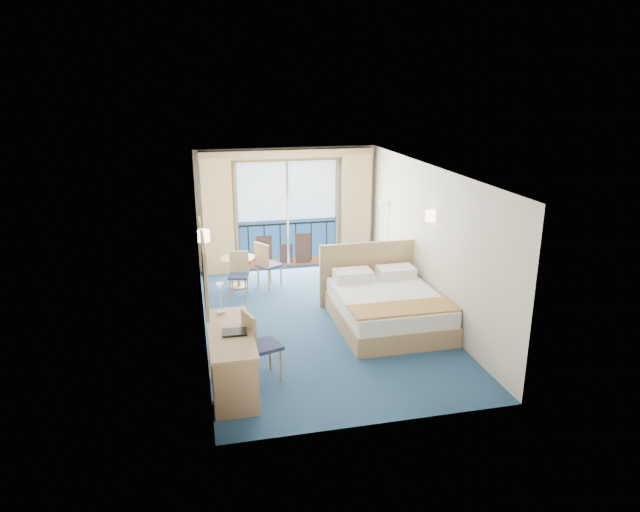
% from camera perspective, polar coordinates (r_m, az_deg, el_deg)
% --- Properties ---
extents(floor, '(6.50, 6.50, 0.00)m').
position_cam_1_polar(floor, '(10.21, -0.04, -6.51)').
color(floor, navy).
rests_on(floor, ground).
extents(room_walls, '(4.04, 6.54, 2.72)m').
position_cam_1_polar(room_walls, '(9.63, -0.04, 3.21)').
color(room_walls, beige).
rests_on(room_walls, ground).
extents(balcony_door, '(2.36, 0.03, 2.52)m').
position_cam_1_polar(balcony_door, '(12.85, -3.29, 3.85)').
color(balcony_door, navy).
rests_on(balcony_door, room_walls).
extents(curtain_left, '(0.65, 0.22, 2.55)m').
position_cam_1_polar(curtain_left, '(12.51, -10.18, 3.87)').
color(curtain_left, tan).
rests_on(curtain_left, room_walls).
extents(curtain_right, '(0.65, 0.22, 2.55)m').
position_cam_1_polar(curtain_right, '(13.02, 3.60, 4.63)').
color(curtain_right, tan).
rests_on(curtain_right, room_walls).
extents(pelmet, '(3.80, 0.25, 0.18)m').
position_cam_1_polar(pelmet, '(12.48, -3.28, 10.17)').
color(pelmet, '#A38A58').
rests_on(pelmet, room_walls).
extents(mirror, '(0.05, 1.25, 0.95)m').
position_cam_1_polar(mirror, '(8.03, -11.44, -1.73)').
color(mirror, '#A38A58').
rests_on(mirror, room_walls).
extents(wall_print, '(0.04, 0.42, 0.52)m').
position_cam_1_polar(wall_print, '(9.88, -11.86, 2.14)').
color(wall_print, '#A38A58').
rests_on(wall_print, room_walls).
extents(sconce_left, '(0.18, 0.18, 0.18)m').
position_cam_1_polar(sconce_left, '(8.80, -11.56, 1.99)').
color(sconce_left, '#FFDFB2').
rests_on(sconce_left, room_walls).
extents(sconce_right, '(0.18, 0.18, 0.18)m').
position_cam_1_polar(sconce_right, '(10.08, 11.00, 3.95)').
color(sconce_right, '#FFDFB2').
rests_on(sconce_right, room_walls).
extents(bed, '(1.91, 2.26, 1.20)m').
position_cam_1_polar(bed, '(10.04, 6.65, -4.98)').
color(bed, '#A38A58').
rests_on(bed, ground).
extents(nightstand, '(0.46, 0.43, 0.60)m').
position_cam_1_polar(nightstand, '(11.38, 7.56, -2.48)').
color(nightstand, '#A87959').
rests_on(nightstand, ground).
extents(phone, '(0.19, 0.16, 0.08)m').
position_cam_1_polar(phone, '(11.24, 7.77, -0.94)').
color(phone, white).
rests_on(phone, nightstand).
extents(armchair, '(0.87, 0.89, 0.73)m').
position_cam_1_polar(armchair, '(11.71, 5.12, -1.48)').
color(armchair, '#454854').
rests_on(armchair, ground).
extents(floor_lamp, '(0.23, 0.23, 1.64)m').
position_cam_1_polar(floor_lamp, '(12.30, 6.26, 3.65)').
color(floor_lamp, silver).
rests_on(floor_lamp, ground).
extents(desk, '(0.60, 1.75, 0.82)m').
position_cam_1_polar(desk, '(7.69, -8.58, -11.39)').
color(desk, '#A38A58').
rests_on(desk, ground).
extents(desk_chair, '(0.57, 0.56, 1.04)m').
position_cam_1_polar(desk_chair, '(8.15, -6.28, -8.51)').
color(desk_chair, '#21294D').
rests_on(desk_chair, ground).
extents(folder, '(0.34, 0.26, 0.03)m').
position_cam_1_polar(folder, '(7.88, -8.55, -7.55)').
color(folder, black).
rests_on(folder, desk).
extents(desk_lamp, '(0.12, 0.12, 0.45)m').
position_cam_1_polar(desk_lamp, '(8.43, -9.97, -3.54)').
color(desk_lamp, silver).
rests_on(desk_lamp, desk).
extents(round_table, '(0.70, 0.70, 0.63)m').
position_cam_1_polar(round_table, '(11.80, -8.19, -0.86)').
color(round_table, '#A38A58').
rests_on(round_table, ground).
extents(table_chair_a, '(0.58, 0.58, 0.97)m').
position_cam_1_polar(table_chair_a, '(11.68, -5.42, -0.61)').
color(table_chair_a, '#21294D').
rests_on(table_chair_a, ground).
extents(table_chair_b, '(0.45, 0.46, 0.88)m').
position_cam_1_polar(table_chair_b, '(11.35, -8.13, -1.52)').
color(table_chair_b, '#21294D').
rests_on(table_chair_b, ground).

